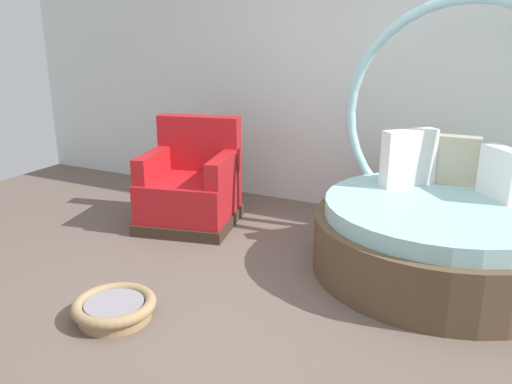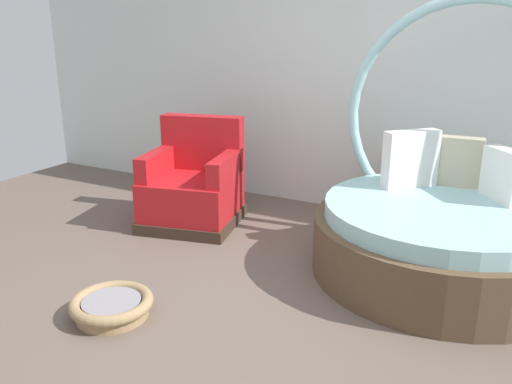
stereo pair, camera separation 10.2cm
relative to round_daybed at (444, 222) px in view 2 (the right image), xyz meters
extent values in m
cube|color=#66564C|center=(-0.90, -1.17, -0.39)|extent=(8.00, 8.00, 0.02)
cube|color=silver|center=(-0.90, 1.04, 1.09)|extent=(8.00, 0.12, 2.92)
cylinder|color=brown|center=(0.00, -0.07, -0.17)|extent=(1.81, 1.81, 0.41)
cylinder|color=#9ED1D6|center=(0.00, -0.07, 0.10)|extent=(1.67, 1.67, 0.12)
torus|color=#9ED1D6|center=(0.00, 0.42, 0.68)|extent=(1.80, 0.08, 1.80)
cube|color=white|center=(0.33, 0.20, 0.34)|extent=(0.33, 0.36, 0.37)
cube|color=#BCB293|center=(-0.02, 0.42, 0.35)|extent=(0.39, 0.14, 0.38)
cube|color=white|center=(-0.32, 0.23, 0.38)|extent=(0.39, 0.40, 0.44)
cube|color=#38281E|center=(-2.14, -0.09, -0.33)|extent=(0.96, 0.96, 0.10)
cube|color=red|center=(-2.14, -0.09, -0.11)|extent=(0.92, 0.92, 0.34)
cube|color=red|center=(-2.21, 0.21, 0.31)|extent=(0.78, 0.33, 0.50)
cube|color=red|center=(-2.45, -0.16, 0.17)|extent=(0.28, 0.69, 0.22)
cube|color=red|center=(-1.83, -0.02, 0.17)|extent=(0.28, 0.69, 0.22)
cylinder|color=#9E7F56|center=(-1.66, -1.65, -0.35)|extent=(0.44, 0.44, 0.06)
torus|color=#9E7F56|center=(-1.66, -1.65, -0.28)|extent=(0.51, 0.51, 0.07)
cylinder|color=gray|center=(-1.66, -1.65, -0.29)|extent=(0.36, 0.36, 0.05)
camera|label=1|loc=(0.39, -3.80, 1.34)|focal=36.80mm
camera|label=2|loc=(0.48, -3.75, 1.34)|focal=36.80mm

